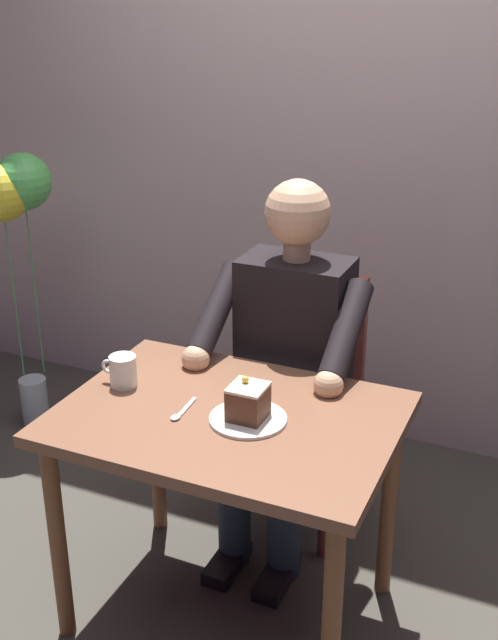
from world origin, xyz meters
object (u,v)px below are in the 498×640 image
Objects in this scene: chair at (303,387)px; balloon_display at (14,212)px; dessert_spoon at (181,412)px; seated_person at (286,364)px; cake_slice at (248,402)px; dining_table at (228,443)px; coffee_cup at (123,370)px.

balloon_display reaches higher than chair.
chair reaches higher than dessert_spoon.
seated_person is 0.48m from cake_slice.
cake_slice is (-0.07, 0.01, 0.16)m from dining_table.
chair is at bearing -100.01° from dessert_spoon.
cake_slice is 0.20m from dessert_spoon.
coffee_cup is (0.36, 0.43, 0.10)m from seated_person.
chair is 0.75× the size of balloon_display.
seated_person is at bearing 167.60° from balloon_display.
cake_slice is (-0.07, 0.47, 0.11)m from seated_person.
cake_slice is at bearing 96.08° from chair.
cake_slice is at bearing 98.27° from seated_person.
dessert_spoon is (0.12, 0.68, 0.22)m from chair.
dessert_spoon is (0.19, 0.04, -0.06)m from cake_slice.
seated_person is at bearing 90.00° from chair.
chair is at bearing -90.00° from seated_person.
seated_person is (0.00, 0.17, 0.17)m from chair.
dining_table is 0.75× the size of seated_person.
dessert_spoon is (0.12, 0.51, 0.05)m from seated_person.
balloon_display is (1.32, -0.12, 0.47)m from chair.
coffee_cup is at bearing -4.08° from dining_table.
dining_table is 0.17m from dessert_spoon.
cake_slice is at bearing 167.87° from dining_table.
balloon_display is at bearing -12.40° from seated_person.
balloon_display reaches higher than coffee_cup.
cake_slice reaches higher than dining_table.
seated_person is 1.05× the size of balloon_display.
coffee_cup is 0.26m from dessert_spoon.
chair is (0.00, -0.62, -0.12)m from dining_table.
dining_table is at bearing -12.13° from cake_slice.
seated_person is 0.57m from coffee_cup.
cake_slice is (-0.07, 0.64, 0.27)m from chair.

